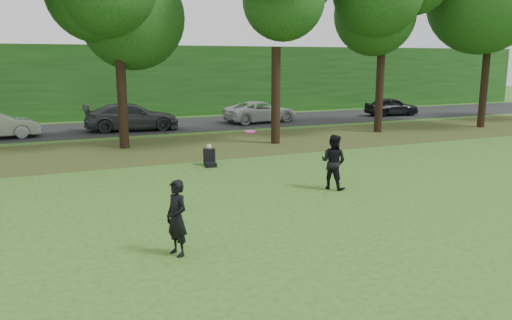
{
  "coord_description": "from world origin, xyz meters",
  "views": [
    {
      "loc": [
        -6.46,
        -9.46,
        4.06
      ],
      "look_at": [
        -1.06,
        3.01,
        1.3
      ],
      "focal_mm": 35.0,
      "sensor_mm": 36.0,
      "label": 1
    }
  ],
  "objects_px": {
    "seated_person": "(210,157)",
    "player_right": "(333,162)",
    "frisbee": "(250,132)",
    "player_left": "(177,218)"
  },
  "relations": [
    {
      "from": "player_right",
      "to": "frisbee",
      "type": "bearing_deg",
      "value": 81.2
    },
    {
      "from": "player_right",
      "to": "seated_person",
      "type": "distance_m",
      "value": 5.56
    },
    {
      "from": "player_left",
      "to": "player_right",
      "type": "distance_m",
      "value": 6.86
    },
    {
      "from": "seated_person",
      "to": "frisbee",
      "type": "bearing_deg",
      "value": -90.53
    },
    {
      "from": "frisbee",
      "to": "seated_person",
      "type": "bearing_deg",
      "value": 81.24
    },
    {
      "from": "seated_person",
      "to": "player_right",
      "type": "bearing_deg",
      "value": -55.02
    },
    {
      "from": "player_left",
      "to": "seated_person",
      "type": "xyz_separation_m",
      "value": [
        3.46,
        8.36,
        -0.5
      ]
    },
    {
      "from": "frisbee",
      "to": "player_left",
      "type": "bearing_deg",
      "value": -142.21
    },
    {
      "from": "player_left",
      "to": "player_right",
      "type": "relative_size",
      "value": 0.93
    },
    {
      "from": "frisbee",
      "to": "seated_person",
      "type": "height_order",
      "value": "frisbee"
    }
  ]
}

